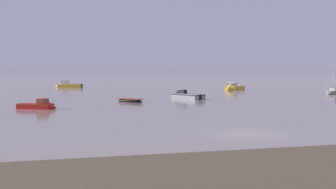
{
  "coord_description": "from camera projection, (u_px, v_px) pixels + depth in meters",
  "views": [
    {
      "loc": [
        -13.89,
        -29.7,
        4.72
      ],
      "look_at": [
        4.65,
        35.02,
        0.38
      ],
      "focal_mm": 52.97,
      "sensor_mm": 36.0,
      "label": 1
    }
  ],
  "objects": [
    {
      "name": "rowboat_moored_0",
      "position": [
        130.0,
        101.0,
        59.46
      ],
      "size": [
        3.18,
        3.54,
        0.56
      ],
      "rotation": [
        0.0,
        0.0,
        2.25
      ],
      "color": "black",
      "rests_on": "ground"
    },
    {
      "name": "motorboat_moored_2",
      "position": [
        41.0,
        106.0,
        50.64
      ],
      "size": [
        4.32,
        3.29,
        1.58
      ],
      "rotation": [
        0.0,
        0.0,
        5.77
      ],
      "color": "red",
      "rests_on": "ground"
    },
    {
      "name": "motorboat_moored_3",
      "position": [
        66.0,
        86.0,
        94.9
      ],
      "size": [
        5.6,
        3.97,
        2.03
      ],
      "rotation": [
        0.0,
        0.0,
        2.7
      ],
      "color": "gold",
      "rests_on": "ground"
    },
    {
      "name": "ground_plane",
      "position": [
        246.0,
        134.0,
        32.62
      ],
      "size": [
        800.0,
        800.0,
        0.0
      ],
      "primitive_type": "plane",
      "color": "gray"
    },
    {
      "name": "motorboat_moored_0",
      "position": [
        184.0,
        97.0,
        65.1
      ],
      "size": [
        3.94,
        5.61,
        1.83
      ],
      "rotation": [
        0.0,
        0.0,
        2.01
      ],
      "color": "gray",
      "rests_on": "ground"
    },
    {
      "name": "sailboat_moored_1",
      "position": [
        333.0,
        92.0,
        75.38
      ],
      "size": [
        4.5,
        4.16,
        5.25
      ],
      "rotation": [
        0.0,
        0.0,
        0.71
      ],
      "color": "gray",
      "rests_on": "ground"
    },
    {
      "name": "motorboat_moored_5",
      "position": [
        233.0,
        88.0,
        85.65
      ],
      "size": [
        5.2,
        4.96,
        2.03
      ],
      "rotation": [
        0.0,
        0.0,
        3.88
      ],
      "color": "gold",
      "rests_on": "ground"
    }
  ]
}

